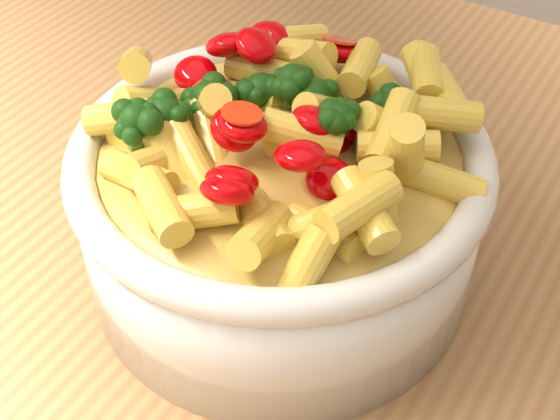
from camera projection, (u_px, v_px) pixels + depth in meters
The scene contains 3 objects.
table at pixel (336, 370), 0.58m from camera, with size 1.20×0.80×0.90m.
serving_bowl at pixel (280, 208), 0.48m from camera, with size 0.25×0.25×0.11m.
pasta_salad at pixel (280, 121), 0.44m from camera, with size 0.20×0.20×0.04m.
Camera 1 is at (0.14, -0.32, 1.28)m, focal length 50.00 mm.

